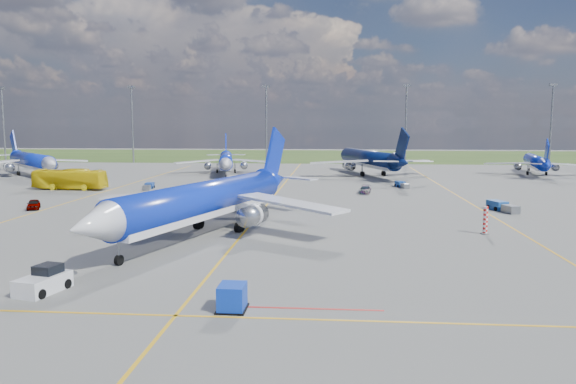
# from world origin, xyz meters

# --- Properties ---
(ground) EXTENTS (400.00, 400.00, 0.00)m
(ground) POSITION_xyz_m (0.00, 0.00, 0.00)
(ground) COLOR #5D5D5A
(ground) RESTS_ON ground
(grass_strip) EXTENTS (400.00, 80.00, 0.01)m
(grass_strip) POSITION_xyz_m (0.00, 150.00, 0.00)
(grass_strip) COLOR #2D4719
(grass_strip) RESTS_ON ground
(taxiway_lines) EXTENTS (60.25, 160.00, 0.02)m
(taxiway_lines) POSITION_xyz_m (0.17, 27.70, 0.01)
(taxiway_lines) COLOR gold
(taxiway_lines) RESTS_ON ground
(floodlight_masts) EXTENTS (202.20, 0.50, 22.70)m
(floodlight_masts) POSITION_xyz_m (10.00, 110.00, 12.56)
(floodlight_masts) COLOR slate
(floodlight_masts) RESTS_ON ground
(warning_post) EXTENTS (0.50, 0.50, 3.00)m
(warning_post) POSITION_xyz_m (26.00, 8.00, 1.50)
(warning_post) COLOR red
(warning_post) RESTS_ON ground
(bg_jet_nw) EXTENTS (46.17, 46.55, 9.75)m
(bg_jet_nw) POSITION_xyz_m (-58.16, 67.93, 0.00)
(bg_jet_nw) COLOR #0C27B2
(bg_jet_nw) RESTS_ON ground
(bg_jet_nnw) EXTENTS (31.70, 38.12, 8.88)m
(bg_jet_nnw) POSITION_xyz_m (-15.47, 76.18, 0.00)
(bg_jet_nnw) COLOR #0C27B2
(bg_jet_nnw) RESTS_ON ground
(bg_jet_n) EXTENTS (42.12, 48.36, 10.67)m
(bg_jet_n) POSITION_xyz_m (17.63, 76.18, 0.00)
(bg_jet_n) COLOR #081543
(bg_jet_n) RESTS_ON ground
(bg_jet_ne) EXTENTS (30.04, 36.03, 8.36)m
(bg_jet_ne) POSITION_xyz_m (56.25, 80.77, 0.00)
(bg_jet_ne) COLOR #0C27B2
(bg_jet_ne) RESTS_ON ground
(main_airliner) EXTENTS (43.34, 49.76, 10.98)m
(main_airliner) POSITION_xyz_m (-3.87, 5.01, 0.00)
(main_airliner) COLOR #0C27B2
(main_airliner) RESTS_ON ground
(pushback_tug) EXTENTS (2.87, 5.62, 1.86)m
(pushback_tug) POSITION_xyz_m (-10.65, -15.87, 0.75)
(pushback_tug) COLOR silver
(pushback_tug) RESTS_ON ground
(uld_container) EXTENTS (1.67, 2.08, 1.65)m
(uld_container) POSITION_xyz_m (3.31, -18.57, 0.83)
(uld_container) COLOR #0D35BC
(uld_container) RESTS_ON ground
(apron_bus) EXTENTS (13.47, 4.12, 3.70)m
(apron_bus) POSITION_xyz_m (-37.39, 43.26, 1.85)
(apron_bus) COLOR yellow
(apron_bus) RESTS_ON ground
(service_car_a) EXTENTS (3.11, 4.29, 1.36)m
(service_car_a) POSITION_xyz_m (-31.72, 20.75, 0.68)
(service_car_a) COLOR #999999
(service_car_a) RESTS_ON ground
(service_car_b) EXTENTS (4.88, 2.97, 1.26)m
(service_car_b) POSITION_xyz_m (-1.77, 22.40, 0.63)
(service_car_b) COLOR #999999
(service_car_b) RESTS_ON ground
(service_car_c) EXTENTS (2.45, 4.65, 1.29)m
(service_car_c) POSITION_xyz_m (14.98, 42.06, 0.64)
(service_car_c) COLOR #999999
(service_car_c) RESTS_ON ground
(baggage_tug_w) EXTENTS (3.18, 5.80, 1.26)m
(baggage_tug_w) POSITION_xyz_m (32.49, 24.45, 0.59)
(baggage_tug_w) COLOR #194C9A
(baggage_tug_w) RESTS_ON ground
(baggage_tug_c) EXTENTS (1.75, 4.74, 1.04)m
(baggage_tug_c) POSITION_xyz_m (-23.63, 45.23, 0.49)
(baggage_tug_c) COLOR navy
(baggage_tug_c) RESTS_ON ground
(baggage_tug_e) EXTENTS (2.32, 4.75, 1.03)m
(baggage_tug_e) POSITION_xyz_m (22.26, 51.62, 0.48)
(baggage_tug_e) COLOR #1A469D
(baggage_tug_e) RESTS_ON ground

